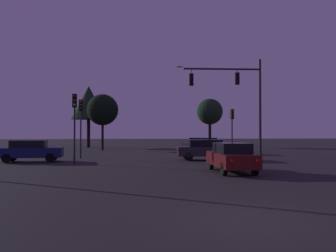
# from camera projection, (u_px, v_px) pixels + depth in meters

# --- Properties ---
(ground_plane) EXTENTS (168.00, 168.00, 0.00)m
(ground_plane) POSITION_uv_depth(u_px,v_px,m) (161.00, 155.00, 32.45)
(ground_plane) COLOR black
(ground_plane) RESTS_ON ground
(traffic_signal_mast_arm) EXTENTS (6.43, 0.56, 7.56)m
(traffic_signal_mast_arm) POSITION_uv_depth(u_px,v_px,m) (237.00, 92.00, 26.15)
(traffic_signal_mast_arm) COLOR #232326
(traffic_signal_mast_arm) RESTS_ON ground
(traffic_light_corner_left) EXTENTS (0.37, 0.39, 4.16)m
(traffic_light_corner_left) POSITION_uv_depth(u_px,v_px,m) (232.00, 122.00, 31.19)
(traffic_light_corner_left) COLOR #232326
(traffic_light_corner_left) RESTS_ON ground
(traffic_light_corner_right) EXTENTS (0.31, 0.36, 4.68)m
(traffic_light_corner_right) POSITION_uv_depth(u_px,v_px,m) (81.00, 117.00, 27.74)
(traffic_light_corner_right) COLOR #232326
(traffic_light_corner_right) RESTS_ON ground
(traffic_light_median) EXTENTS (0.32, 0.36, 4.61)m
(traffic_light_median) POSITION_uv_depth(u_px,v_px,m) (75.00, 114.00, 23.09)
(traffic_light_median) COLOR #232326
(traffic_light_median) RESTS_ON ground
(car_nearside_lane) EXTENTS (1.74, 4.41, 1.52)m
(car_nearside_lane) POSITION_uv_depth(u_px,v_px,m) (231.00, 157.00, 18.09)
(car_nearside_lane) COLOR #4C0F0F
(car_nearside_lane) RESTS_ON ground
(car_crossing_left) EXTENTS (4.44, 2.09, 1.52)m
(car_crossing_left) POSITION_uv_depth(u_px,v_px,m) (30.00, 150.00, 24.55)
(car_crossing_left) COLOR #0F1947
(car_crossing_left) RESTS_ON ground
(car_crossing_right) EXTENTS (4.58, 2.11, 1.52)m
(car_crossing_right) POSITION_uv_depth(u_px,v_px,m) (207.00, 149.00, 26.16)
(car_crossing_right) COLOR #232328
(car_crossing_right) RESTS_ON ground
(car_far_lane) EXTENTS (4.33, 4.62, 1.52)m
(car_far_lane) POSITION_uv_depth(u_px,v_px,m) (204.00, 145.00, 36.15)
(car_far_lane) COLOR gray
(car_far_lane) RESTS_ON ground
(tree_behind_sign) EXTENTS (4.79, 4.79, 8.56)m
(tree_behind_sign) POSITION_uv_depth(u_px,v_px,m) (89.00, 103.00, 48.64)
(tree_behind_sign) COLOR black
(tree_behind_sign) RESTS_ON ground
(tree_left_far) EXTENTS (3.74, 3.74, 6.97)m
(tree_left_far) POSITION_uv_depth(u_px,v_px,m) (210.00, 112.00, 50.62)
(tree_left_far) COLOR black
(tree_left_far) RESTS_ON ground
(tree_center_horizon) EXTENTS (3.66, 3.66, 6.55)m
(tree_center_horizon) POSITION_uv_depth(u_px,v_px,m) (103.00, 110.00, 40.98)
(tree_center_horizon) COLOR black
(tree_center_horizon) RESTS_ON ground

